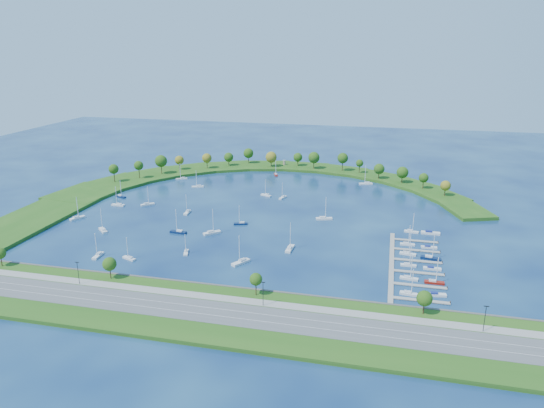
% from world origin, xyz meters
% --- Properties ---
extents(ground, '(700.00, 700.00, 0.00)m').
position_xyz_m(ground, '(0.00, 0.00, 0.00)').
color(ground, '#081948').
rests_on(ground, ground).
extents(south_shoreline, '(420.00, 43.10, 11.60)m').
position_xyz_m(south_shoreline, '(0.03, -122.88, 1.00)').
color(south_shoreline, '#215115').
rests_on(south_shoreline, ground).
extents(breakwater, '(286.74, 247.64, 2.00)m').
position_xyz_m(breakwater, '(-46.33, 48.72, 0.99)').
color(breakwater, '#215115').
rests_on(breakwater, ground).
extents(breakwater_trees, '(238.38, 88.31, 14.63)m').
position_xyz_m(breakwater_trees, '(-12.62, 90.58, 10.45)').
color(breakwater_trees, '#382314').
rests_on(breakwater_trees, breakwater).
extents(harbor_tower, '(2.60, 2.60, 3.87)m').
position_xyz_m(harbor_tower, '(-11.41, 118.20, 3.99)').
color(harbor_tower, gray).
rests_on(harbor_tower, breakwater).
extents(dock_system, '(24.28, 82.00, 1.60)m').
position_xyz_m(dock_system, '(85.30, -61.00, 0.35)').
color(dock_system, gray).
rests_on(dock_system, ground).
extents(moored_boat_0, '(8.83, 8.65, 14.19)m').
position_xyz_m(moored_boat_0, '(-17.17, -42.37, 0.98)').
color(moored_boat_0, silver).
rests_on(moored_boat_0, ground).
extents(moored_boat_1, '(4.81, 8.36, 11.86)m').
position_xyz_m(moored_boat_1, '(-12.13, 89.93, 0.90)').
color(moored_boat_1, maroon).
rests_on(moored_boat_1, ground).
extents(moored_boat_2, '(6.55, 9.21, 13.37)m').
position_xyz_m(moored_boat_2, '(-102.40, -37.64, 0.95)').
color(moored_boat_2, silver).
rests_on(moored_boat_2, ground).
extents(moored_boat_3, '(8.05, 5.21, 11.53)m').
position_xyz_m(moored_boat_3, '(-5.84, 33.76, 0.89)').
color(moored_boat_3, silver).
rests_on(moored_boat_3, ground).
extents(moored_boat_4, '(8.26, 4.77, 11.72)m').
position_xyz_m(moored_boat_4, '(-99.95, 8.15, 0.90)').
color(moored_boat_4, '#0A1A40').
rests_on(moored_boat_4, ground).
extents(moored_boat_5, '(8.51, 6.56, 12.56)m').
position_xyz_m(moored_boat_5, '(-78.69, 60.98, 0.92)').
color(moored_boat_5, silver).
rests_on(moored_boat_5, ground).
extents(moored_boat_6, '(2.95, 8.51, 12.28)m').
position_xyz_m(moored_boat_6, '(-43.66, -12.75, 0.91)').
color(moored_boat_6, silver).
rests_on(moored_boat_6, ground).
extents(moored_boat_7, '(8.06, 4.41, 11.42)m').
position_xyz_m(moored_boat_7, '(-6.33, -24.40, 0.89)').
color(moored_boat_7, '#0A1A40').
rests_on(moored_boat_7, ground).
extents(moored_boat_8, '(3.00, 8.53, 12.31)m').
position_xyz_m(moored_boat_8, '(-60.31, -84.15, 0.91)').
color(moored_boat_8, silver).
rests_on(moored_boat_8, ground).
extents(moored_boat_9, '(7.71, 4.73, 10.99)m').
position_xyz_m(moored_boat_9, '(-44.12, -83.56, 0.88)').
color(moored_boat_9, silver).
rests_on(moored_boat_9, ground).
extents(moored_boat_10, '(4.05, 7.67, 10.86)m').
position_xyz_m(moored_boat_10, '(6.13, 31.29, 0.88)').
color(moored_boat_10, silver).
rests_on(moored_boat_10, ground).
extents(moored_boat_11, '(8.61, 2.55, 12.59)m').
position_xyz_m(moored_boat_11, '(-92.11, -9.06, 0.92)').
color(moored_boat_11, silver).
rests_on(moored_boat_11, ground).
extents(moored_boat_12, '(9.81, 5.29, 13.89)m').
position_xyz_m(moored_boat_12, '(38.66, -5.08, 0.97)').
color(moored_boat_12, silver).
rests_on(moored_boat_12, ground).
extents(moored_boat_13, '(8.70, 5.30, 12.38)m').
position_xyz_m(moored_boat_13, '(-58.72, 43.21, 0.92)').
color(moored_boat_13, silver).
rests_on(moored_boat_13, ground).
extents(moored_boat_14, '(9.47, 3.50, 13.61)m').
position_xyz_m(moored_boat_14, '(-35.31, -45.51, 0.96)').
color(moored_boat_14, '#0A1A40').
rests_on(moored_boat_14, ground).
extents(moored_boat_15, '(3.13, 9.74, 14.15)m').
position_xyz_m(moored_boat_15, '(28.28, -54.41, 0.97)').
color(moored_boat_15, silver).
rests_on(moored_boat_15, ground).
extents(moored_boat_16, '(7.53, 9.69, 14.33)m').
position_xyz_m(moored_boat_16, '(9.31, -75.82, 0.98)').
color(moored_boat_16, silver).
rests_on(moored_boat_16, ground).
extents(moored_boat_17, '(3.90, 7.26, 10.28)m').
position_xyz_m(moored_boat_17, '(-20.45, -70.52, 0.86)').
color(moored_boat_17, silver).
rests_on(moored_boat_17, ground).
extents(moored_boat_18, '(8.37, 8.03, 13.33)m').
position_xyz_m(moored_boat_18, '(-76.69, -52.45, 0.95)').
color(moored_boat_18, silver).
rests_on(moored_boat_18, ground).
extents(moored_boat_19, '(7.98, 7.42, 12.54)m').
position_xyz_m(moored_boat_19, '(-74.48, -3.69, 0.92)').
color(moored_boat_19, silver).
rests_on(moored_boat_19, ground).
extents(moored_boat_20, '(10.06, 5.56, 14.25)m').
position_xyz_m(moored_boat_20, '(57.97, 78.84, 0.98)').
color(moored_boat_20, silver).
rests_on(moored_boat_20, ground).
extents(docked_boat_0, '(8.21, 3.41, 11.72)m').
position_xyz_m(docked_boat_0, '(85.52, -89.67, 0.90)').
color(docked_boat_0, silver).
rests_on(docked_boat_0, ground).
extents(docked_boat_1, '(8.39, 3.32, 1.66)m').
position_xyz_m(docked_boat_1, '(95.98, -88.03, 0.61)').
color(docked_boat_1, silver).
rests_on(docked_boat_1, ground).
extents(docked_boat_2, '(8.02, 3.03, 11.50)m').
position_xyz_m(docked_boat_2, '(85.53, -74.95, 0.89)').
color(docked_boat_2, silver).
rests_on(docked_boat_2, ground).
extents(docked_boat_3, '(8.33, 2.37, 12.23)m').
position_xyz_m(docked_boat_3, '(96.02, -76.51, 0.91)').
color(docked_boat_3, maroon).
rests_on(docked_boat_3, ground).
extents(docked_boat_4, '(7.22, 2.09, 10.58)m').
position_xyz_m(docked_boat_4, '(85.54, -60.73, 0.87)').
color(docked_boat_4, silver).
rests_on(docked_boat_4, ground).
extents(docked_boat_5, '(8.02, 2.35, 1.63)m').
position_xyz_m(docked_boat_5, '(95.98, -62.03, 0.60)').
color(docked_boat_5, silver).
rests_on(docked_boat_5, ground).
extents(docked_boat_6, '(8.18, 3.55, 11.64)m').
position_xyz_m(docked_boat_6, '(85.53, -47.15, 0.90)').
color(docked_boat_6, silver).
rests_on(docked_boat_6, ground).
extents(docked_boat_7, '(9.59, 4.07, 13.66)m').
position_xyz_m(docked_boat_7, '(96.00, -50.28, 0.96)').
color(docked_boat_7, '#0A1A40').
rests_on(docked_boat_7, ground).
extents(docked_boat_8, '(7.46, 2.19, 10.92)m').
position_xyz_m(docked_boat_8, '(85.53, -34.49, 0.88)').
color(docked_boat_8, silver).
rests_on(docked_boat_8, ground).
extents(docked_boat_9, '(7.91, 2.42, 1.60)m').
position_xyz_m(docked_boat_9, '(95.99, -36.13, 0.59)').
color(docked_boat_9, silver).
rests_on(docked_boat_9, ground).
extents(docked_boat_10, '(7.87, 3.17, 11.24)m').
position_xyz_m(docked_boat_10, '(87.93, -15.11, 0.88)').
color(docked_boat_10, silver).
rests_on(docked_boat_10, ground).
extents(docked_boat_11, '(9.95, 2.88, 2.03)m').
position_xyz_m(docked_boat_11, '(97.85, -15.21, 0.74)').
color(docked_boat_11, silver).
rests_on(docked_boat_11, ground).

